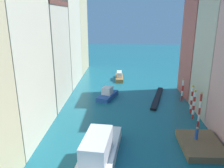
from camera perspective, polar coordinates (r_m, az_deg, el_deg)
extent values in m
plane|color=#196070|center=(39.85, 3.66, -3.37)|extent=(154.00, 154.00, 0.00)
cube|color=beige|center=(27.25, -26.33, 9.29)|extent=(7.59, 10.91, 21.98)
cube|color=beige|center=(37.65, -17.89, 6.66)|extent=(7.59, 10.12, 15.23)
cube|color=brown|center=(37.18, -19.05, 18.83)|extent=(7.74, 10.32, 0.74)
cube|color=beige|center=(47.95, -13.54, 10.43)|extent=(7.59, 11.30, 17.52)
cube|color=beige|center=(58.54, -10.72, 13.29)|extent=(7.59, 10.59, 20.76)
cube|color=#B25147|center=(42.02, 23.69, 11.65)|extent=(7.59, 7.44, 21.89)
cube|color=brown|center=(27.03, 21.57, -14.16)|extent=(4.23, 5.63, 0.75)
cylinder|color=#234C93|center=(26.91, 20.63, -11.81)|extent=(0.36, 0.36, 1.20)
sphere|color=tan|center=(26.58, 20.80, -10.42)|extent=(0.26, 0.26, 0.26)
cylinder|color=red|center=(31.37, 20.93, -9.45)|extent=(0.25, 0.25, 0.91)
cylinder|color=white|center=(31.00, 21.11, -7.95)|extent=(0.25, 0.25, 0.91)
cylinder|color=red|center=(30.65, 21.29, -6.41)|extent=(0.25, 0.25, 0.91)
cylinder|color=white|center=(30.32, 21.47, -4.83)|extent=(0.25, 0.25, 0.91)
cylinder|color=red|center=(30.01, 21.65, -3.22)|extent=(0.25, 0.25, 0.91)
sphere|color=gold|center=(29.84, 21.77, -2.22)|extent=(0.27, 0.27, 0.27)
cylinder|color=red|center=(33.68, 19.73, -7.72)|extent=(0.33, 0.33, 0.65)
cylinder|color=white|center=(33.43, 19.84, -6.70)|extent=(0.33, 0.33, 0.65)
cylinder|color=red|center=(33.18, 19.95, -5.66)|extent=(0.33, 0.33, 0.65)
cylinder|color=white|center=(32.95, 20.07, -4.62)|extent=(0.33, 0.33, 0.65)
cylinder|color=red|center=(32.73, 20.18, -3.55)|extent=(0.33, 0.33, 0.65)
cylinder|color=white|center=(32.52, 20.30, -2.48)|extent=(0.33, 0.33, 0.65)
sphere|color=gold|center=(32.38, 20.38, -1.71)|extent=(0.36, 0.36, 0.36)
cylinder|color=red|center=(35.38, 19.24, -6.44)|extent=(0.30, 0.30, 0.68)
cylinder|color=white|center=(35.13, 19.35, -5.43)|extent=(0.30, 0.30, 0.68)
cylinder|color=red|center=(34.89, 19.46, -4.40)|extent=(0.30, 0.30, 0.68)
cylinder|color=white|center=(34.66, 19.56, -3.36)|extent=(0.30, 0.30, 0.68)
cylinder|color=red|center=(34.44, 19.67, -2.31)|extent=(0.30, 0.30, 0.68)
cylinder|color=white|center=(34.24, 19.78, -1.24)|extent=(0.30, 0.30, 0.68)
sphere|color=gold|center=(34.11, 19.86, -0.51)|extent=(0.33, 0.33, 0.33)
cylinder|color=red|center=(39.77, 17.24, -3.48)|extent=(0.30, 0.30, 0.91)
cylinder|color=white|center=(39.48, 17.36, -2.24)|extent=(0.30, 0.30, 0.91)
cylinder|color=red|center=(39.20, 17.47, -0.98)|extent=(0.30, 0.30, 0.91)
cylinder|color=white|center=(38.94, 17.59, 0.29)|extent=(0.30, 0.30, 0.91)
sphere|color=gold|center=(38.79, 17.66, 1.11)|extent=(0.33, 0.33, 0.33)
cube|color=white|center=(22.44, -3.78, -19.14)|extent=(4.57, 12.66, 1.20)
cube|color=silver|center=(21.50, -3.86, -15.56)|extent=(2.77, 5.05, 2.12)
cube|color=black|center=(39.83, 11.40, -3.41)|extent=(3.75, 10.78, 0.38)
cube|color=olive|center=(50.69, 1.85, 1.57)|extent=(1.75, 5.95, 0.78)
cube|color=silver|center=(50.45, 1.86, 2.56)|extent=(1.13, 2.91, 1.03)
cube|color=#234C93|center=(39.40, -1.15, -3.02)|extent=(3.71, 5.67, 0.73)
cube|color=silver|center=(39.07, -1.16, -1.65)|extent=(2.04, 2.25, 1.27)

